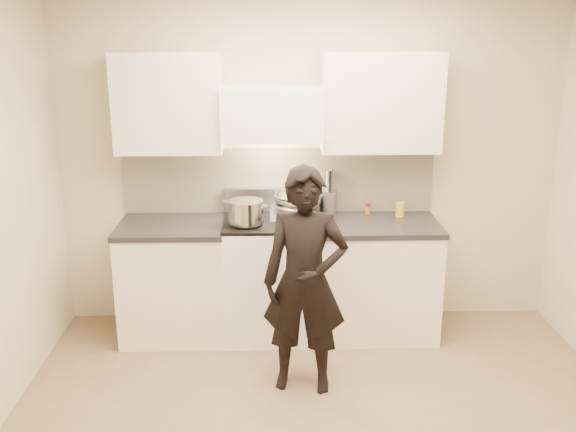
{
  "coord_description": "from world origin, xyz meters",
  "views": [
    {
      "loc": [
        -0.32,
        -3.31,
        2.38
      ],
      "look_at": [
        -0.19,
        1.05,
        1.09
      ],
      "focal_mm": 40.0,
      "sensor_mm": 36.0,
      "label": 1
    }
  ],
  "objects_px": {
    "wok": "(298,200)",
    "utensil_crock": "(328,200)",
    "stove": "(273,277)",
    "person": "(305,281)",
    "counter_right": "(377,277)"
  },
  "relations": [
    {
      "from": "wok",
      "to": "utensil_crock",
      "type": "xyz_separation_m",
      "value": [
        0.25,
        0.1,
        -0.03
      ]
    },
    {
      "from": "stove",
      "to": "utensil_crock",
      "type": "xyz_separation_m",
      "value": [
        0.45,
        0.24,
        0.56
      ]
    },
    {
      "from": "stove",
      "to": "person",
      "type": "distance_m",
      "value": 0.9
    },
    {
      "from": "wok",
      "to": "person",
      "type": "xyz_separation_m",
      "value": [
        0.01,
        -0.96,
        -0.29
      ]
    },
    {
      "from": "stove",
      "to": "wok",
      "type": "relative_size",
      "value": 2.03
    },
    {
      "from": "counter_right",
      "to": "utensil_crock",
      "type": "distance_m",
      "value": 0.73
    },
    {
      "from": "counter_right",
      "to": "utensil_crock",
      "type": "height_order",
      "value": "utensil_crock"
    },
    {
      "from": "stove",
      "to": "utensil_crock",
      "type": "relative_size",
      "value": 2.66
    },
    {
      "from": "utensil_crock",
      "to": "person",
      "type": "bearing_deg",
      "value": -102.85
    },
    {
      "from": "utensil_crock",
      "to": "person",
      "type": "height_order",
      "value": "person"
    },
    {
      "from": "wok",
      "to": "counter_right",
      "type": "bearing_deg",
      "value": -12.61
    },
    {
      "from": "person",
      "to": "utensil_crock",
      "type": "bearing_deg",
      "value": 85.89
    },
    {
      "from": "stove",
      "to": "counter_right",
      "type": "xyz_separation_m",
      "value": [
        0.83,
        0.0,
        -0.01
      ]
    },
    {
      "from": "utensil_crock",
      "to": "person",
      "type": "distance_m",
      "value": 1.12
    },
    {
      "from": "stove",
      "to": "counter_right",
      "type": "relative_size",
      "value": 1.04
    }
  ]
}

